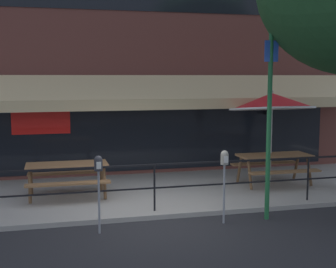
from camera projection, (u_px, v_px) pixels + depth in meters
name	position (u px, v px, depth m)	size (l,w,h in m)	color
ground_plane	(158.00, 220.00, 9.21)	(120.00, 120.00, 0.00)	#232326
patio_deck	(139.00, 193.00, 11.13)	(15.00, 4.00, 0.10)	#9E998E
restaurant_building	(124.00, 43.00, 12.82)	(15.00, 1.60, 7.51)	brown
patio_railing	(154.00, 177.00, 9.40)	(13.84, 0.04, 0.97)	black
picnic_table_left	(67.00, 171.00, 10.50)	(1.80, 1.42, 0.76)	brown
picnic_table_centre	(274.00, 161.00, 11.73)	(1.80, 1.42, 0.76)	brown
patio_umbrella_centre	(272.00, 102.00, 11.76)	(2.14, 2.14, 2.40)	#B7B2A8
parking_meter_near	(98.00, 171.00, 8.28)	(0.15, 0.16, 1.42)	gray
parking_meter_far	(224.00, 165.00, 8.87)	(0.15, 0.16, 1.42)	gray
street_sign_pole	(270.00, 101.00, 9.00)	(0.28, 0.09, 4.57)	#1E6033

